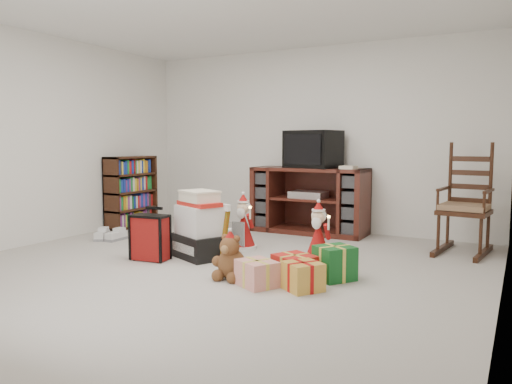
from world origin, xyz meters
The scene contains 13 objects.
room centered at (0.00, 0.00, 1.25)m, with size 5.01×5.01×2.51m.
tv_stand centered at (0.11, 2.20, 0.44)m, with size 1.53×0.55×0.87m.
bookshelf centered at (-2.33, 1.45, 0.49)m, with size 0.28×0.83×1.01m.
rocking_chair centered at (2.06, 1.89, 0.43)m, with size 0.60×0.89×1.26m.
gift_pile centered at (-0.35, 0.30, 0.30)m, with size 0.67×0.59×0.69m.
red_suitcase centered at (-0.73, -0.04, 0.24)m, with size 0.38×0.23×0.55m.
stocking centered at (-0.14, 0.36, 0.29)m, with size 0.27×0.12×0.58m, color #0B6B0F, non-canonical shape.
teddy_bear centered at (0.37, -0.26, 0.17)m, with size 0.26×0.23×0.39m.
santa_figurine centered at (0.82, 0.70, 0.24)m, with size 0.30×0.29×0.62m.
mrs_claus_figurine centered at (-0.16, 0.90, 0.24)m, with size 0.31×0.29×0.64m.
sneaker_pair centered at (-1.89, 0.55, 0.05)m, with size 0.38×0.32×0.10m.
gift_cluster centered at (0.99, -0.17, 0.14)m, with size 0.61×0.94×0.29m.
crt_television centered at (0.15, 2.20, 1.12)m, with size 0.75×0.62×0.49m.
Camera 1 is at (2.61, -3.96, 1.20)m, focal length 35.00 mm.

